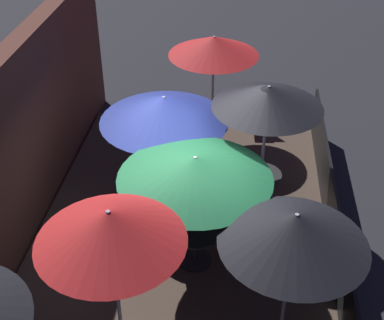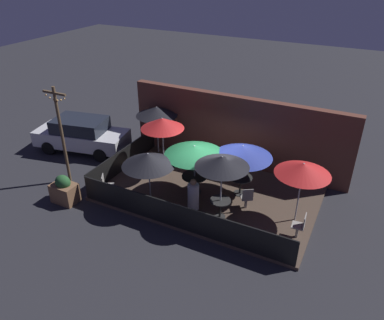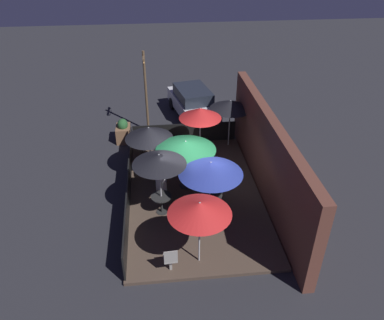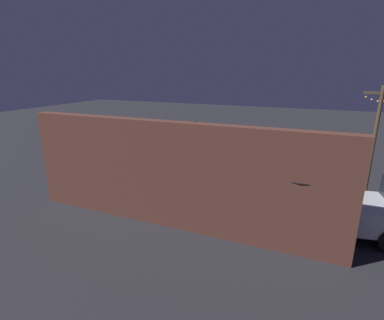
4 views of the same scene
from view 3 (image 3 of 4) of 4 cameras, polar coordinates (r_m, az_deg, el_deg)
ground_plane at (r=14.59m, az=0.30°, el=-5.39°), size 60.00×60.00×0.00m
patio_deck at (r=14.56m, az=0.31°, el=-5.20°), size 8.17×5.02×0.12m
building_wall at (r=14.20m, az=11.38°, el=0.53°), size 9.77×0.36×3.18m
fence_front at (r=14.23m, az=-9.63°, el=-4.06°), size 7.97×0.05×0.95m
fence_side_left at (r=17.66m, az=-1.14°, el=4.16°), size 0.05×4.82×0.95m
patio_umbrella_0 at (r=12.59m, az=2.88°, el=-1.20°), size 2.22×2.22×2.09m
patio_umbrella_1 at (r=12.36m, az=-5.03°, el=0.10°), size 1.83×1.83×2.43m
patio_umbrella_2 at (r=13.90m, az=-0.96°, el=2.24°), size 2.28×2.28×2.03m
patio_umbrella_3 at (r=16.81m, az=5.89°, el=8.38°), size 1.88×1.88×2.24m
patio_umbrella_4 at (r=15.39m, az=1.27°, el=7.15°), size 1.76×1.76×2.49m
patio_umbrella_5 at (r=14.88m, az=-6.60°, el=4.14°), size 1.92×1.92×2.07m
patio_umbrella_6 at (r=10.55m, az=1.18°, el=-7.36°), size 1.85×1.85×2.27m
dining_table_0 at (r=13.33m, az=2.74°, el=-5.75°), size 0.88×0.88×0.74m
dining_table_1 at (r=13.33m, az=-4.69°, el=-6.04°), size 0.73×0.73×0.72m
dining_table_2 at (r=14.57m, az=-0.92°, el=-2.02°), size 0.99×0.99×0.74m
patio_chair_0 at (r=11.35m, az=-3.29°, el=-14.80°), size 0.42×0.42×0.92m
patio_chair_1 at (r=17.04m, az=-7.71°, el=2.77°), size 0.55×0.55×0.90m
patio_chair_2 at (r=12.89m, az=-0.58°, el=-7.85°), size 0.55×0.55×0.90m
patron_0 at (r=14.19m, az=-4.72°, el=-3.39°), size 0.58×0.58×1.25m
planter_box at (r=18.29m, az=-10.43°, el=4.33°), size 0.95×0.67×1.14m
light_post at (r=18.32m, az=-7.07°, el=10.75°), size 1.10×0.12×4.07m
parked_car_0 at (r=20.24m, az=0.13°, el=8.79°), size 4.58×2.53×1.62m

